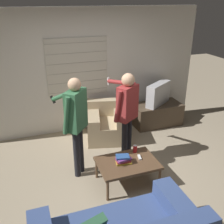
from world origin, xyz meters
TOP-DOWN VIEW (x-y plane):
  - ground_plane at (0.00, 0.00)m, footprint 16.00×16.00m
  - wall_back at (-0.00, 2.03)m, footprint 5.20×0.08m
  - armchair_beige at (0.33, 1.45)m, footprint 0.98×1.01m
  - coffee_table at (0.15, -0.07)m, footprint 0.92×0.64m
  - tv_stand at (1.59, 1.63)m, footprint 1.09×0.55m
  - tv at (1.59, 1.63)m, footprint 0.73×0.57m
  - person_left_standing at (-0.52, 0.43)m, footprint 0.51×0.76m
  - person_right_standing at (0.39, 0.58)m, footprint 0.49×0.80m
  - book_stack at (0.08, -0.07)m, footprint 0.25×0.19m
  - soda_can at (0.37, 0.15)m, footprint 0.07×0.07m
  - spare_remote at (0.37, -0.03)m, footprint 0.07×0.14m

SIDE VIEW (x-z plane):
  - ground_plane at x=0.00m, z-range 0.00..0.00m
  - tv_stand at x=1.59m, z-range 0.00..0.50m
  - armchair_beige at x=0.33m, z-range -0.07..0.66m
  - coffee_table at x=0.15m, z-range 0.16..0.54m
  - spare_remote at x=0.37m, z-range 0.38..0.41m
  - book_stack at x=0.08m, z-range 0.38..0.51m
  - soda_can at x=0.37m, z-range 0.38..0.51m
  - tv at x=1.59m, z-range 0.50..0.99m
  - person_right_standing at x=0.39m, z-range 0.21..1.81m
  - person_left_standing at x=-0.52m, z-range 0.21..1.87m
  - wall_back at x=0.00m, z-range 0.00..2.55m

